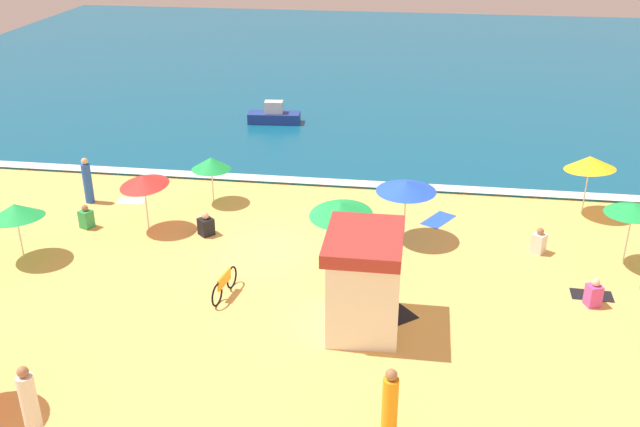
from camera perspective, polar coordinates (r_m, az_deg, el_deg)
ground_plane at (r=24.85m, az=-3.82°, el=-3.01°), size 60.00×60.00×0.00m
ocean_water at (r=51.01m, az=2.69°, el=11.75°), size 60.00×44.00×0.10m
wave_breaker_foam at (r=30.41m, az=-1.42°, el=2.66°), size 57.00×0.70×0.01m
lifeguard_cabana at (r=20.17m, az=3.44°, el=-5.30°), size 2.10×2.80×2.89m
beach_umbrella_1 at (r=25.01m, az=6.86°, el=2.17°), size 2.78×2.79×2.23m
beach_umbrella_2 at (r=28.27m, az=-8.63°, el=3.95°), size 2.12×2.12×1.89m
beach_umbrella_4 at (r=26.35m, az=-13.82°, el=2.56°), size 2.51×2.52×2.21m
beach_umbrella_5 at (r=28.62m, az=20.63°, el=3.79°), size 2.66×2.66×2.43m
beach_umbrella_6 at (r=25.20m, az=23.61°, el=0.35°), size 2.32×2.32×2.23m
beach_umbrella_7 at (r=25.63m, az=-23.03°, el=0.17°), size 2.64×2.64×2.09m
beach_umbrella_8 at (r=22.93m, az=1.64°, el=0.36°), size 2.74×2.75×2.40m
parked_bicycle at (r=22.27m, az=-7.59°, el=-5.60°), size 0.34×1.81×0.76m
beachgoer_0 at (r=27.68m, az=-18.05°, el=-0.33°), size 0.54×0.54×0.90m
beachgoer_1 at (r=26.12m, az=-9.03°, el=-0.94°), size 0.67×0.67×0.87m
beachgoer_4 at (r=25.66m, az=16.96°, el=-2.17°), size 0.57×0.57×0.93m
beachgoer_5 at (r=23.08m, az=20.88°, el=-5.97°), size 0.51×0.51×0.92m
beachgoer_7 at (r=18.01m, az=-22.06°, el=-13.78°), size 0.54×0.54×1.88m
beachgoer_8 at (r=16.92m, az=5.57°, el=-14.75°), size 0.52×0.52×1.77m
beachgoer_9 at (r=29.67m, az=-17.96°, el=2.44°), size 0.48×0.48×1.86m
beach_towel_0 at (r=21.31m, az=5.63°, el=-8.21°), size 1.67×1.61×0.01m
beach_towel_2 at (r=27.42m, az=9.36°, el=-0.49°), size 1.38×1.64×0.01m
beach_towel_3 at (r=29.65m, az=-14.72°, el=1.00°), size 1.14×0.79×0.01m
beach_towel_4 at (r=23.79m, az=20.75°, el=-6.08°), size 1.27×0.71×0.01m
small_boat_0 at (r=37.91m, az=-3.66°, el=7.76°), size 2.75×1.17×1.15m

